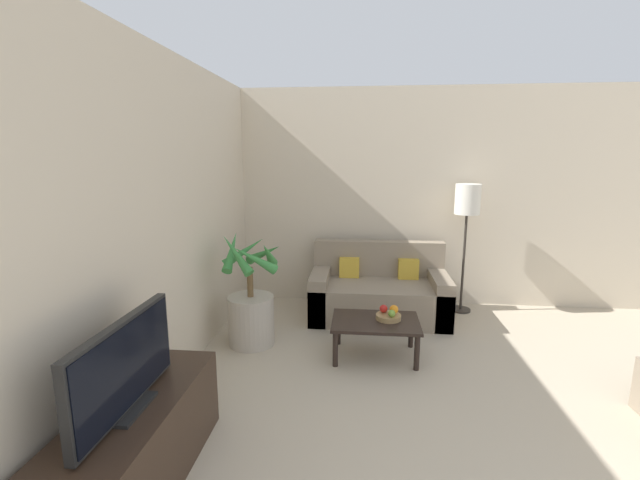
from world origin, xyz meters
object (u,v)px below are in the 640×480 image
floor_lamp (467,206)px  coffee_table (375,325)px  apple_green (392,313)px  orange_fruit (394,309)px  potted_palm (251,306)px  sofa_loveseat (379,293)px  television (125,367)px  tv_console (132,452)px  fruit_bowl (388,317)px  apple_red (384,309)px

floor_lamp → coffee_table: 1.97m
apple_green → orange_fruit: (0.03, 0.09, 0.01)m
potted_palm → orange_fruit: potted_palm is taller
potted_palm → orange_fruit: size_ratio=13.87×
potted_palm → sofa_loveseat: (1.30, 0.89, -0.11)m
sofa_loveseat → orange_fruit: 1.00m
television → potted_palm: (0.15, 2.00, -0.38)m
tv_console → coffee_table: size_ratio=1.79×
potted_palm → sofa_loveseat: bearing=34.4°
television → floor_lamp: size_ratio=0.61×
fruit_bowl → orange_fruit: orange_fruit is taller
floor_lamp → apple_green: (-0.94, -1.35, -0.85)m
apple_red → sofa_loveseat: bearing=90.5°
fruit_bowl → sofa_loveseat: bearing=93.1°
coffee_table → fruit_bowl: (0.12, 0.04, 0.07)m
tv_console → apple_red: bearing=52.7°
fruit_bowl → apple_green: 0.09m
television → apple_red: 2.44m
fruit_bowl → apple_green: bearing=-66.6°
tv_console → apple_green: 2.39m
tv_console → coffee_table: bearing=52.9°
coffee_table → apple_red: bearing=48.9°
coffee_table → orange_fruit: (0.17, 0.07, 0.14)m
floor_lamp → apple_red: (-1.01, -1.24, -0.85)m
fruit_bowl → apple_green: size_ratio=3.47×
floor_lamp → fruit_bowl: (-0.96, -1.29, -0.91)m
sofa_loveseat → floor_lamp: size_ratio=1.01×
sofa_loveseat → orange_fruit: bearing=-83.9°
sofa_loveseat → fruit_bowl: size_ratio=6.62×
fruit_bowl → apple_green: apple_green is taller
television → orange_fruit: bearing=50.7°
floor_lamp → orange_fruit: (-0.91, -1.26, -0.84)m
sofa_loveseat → coffee_table: (-0.07, -1.05, 0.03)m
tv_console → orange_fruit: size_ratio=17.36×
sofa_loveseat → television: bearing=-116.7°
floor_lamp → tv_console: bearing=-128.0°
sofa_loveseat → coffee_table: size_ratio=1.93×
floor_lamp → fruit_bowl: bearing=-126.8°
floor_lamp → coffee_table: floor_lamp is taller
tv_console → television: bearing=0.0°
potted_palm → coffee_table: 1.25m
floor_lamp → sofa_loveseat: bearing=-164.8°
coffee_table → apple_green: bearing=-7.4°
coffee_table → fruit_bowl: 0.15m
tv_console → sofa_loveseat: bearing=63.2°
tv_console → television: television is taller
television → floor_lamp: 4.05m
television → potted_palm: potted_palm is taller
sofa_loveseat → potted_palm: bearing=-145.6°
tv_console → apple_red: size_ratio=18.94×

